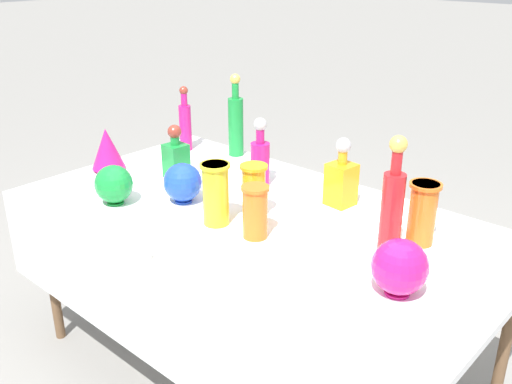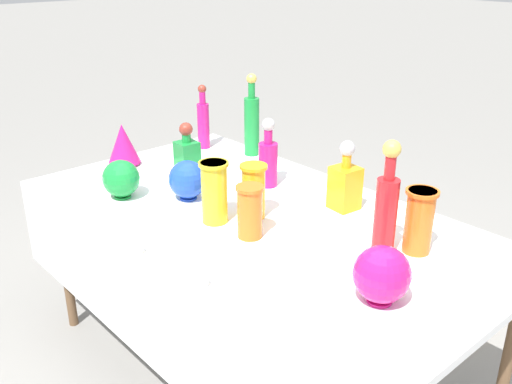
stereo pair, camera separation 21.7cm
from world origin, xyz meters
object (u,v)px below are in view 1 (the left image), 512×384
object	(u,v)px
square_decanter_0	(341,179)
fluted_vase_0	(107,149)
tall_bottle_1	(185,123)
tall_bottle_2	(236,122)
slender_vase_3	(423,212)
round_bowl_2	(400,267)
tall_bottle_0	(393,202)
slender_vase_0	(254,190)
round_bowl_1	(183,182)
slender_vase_2	(216,192)
cardboard_box_behind_left	(405,260)
round_bowl_0	(114,184)
square_decanter_1	(176,156)
tall_bottle_3	(260,159)
slender_vase_1	(255,210)

from	to	relation	value
square_decanter_0	fluted_vase_0	bearing A→B (deg)	-158.99
tall_bottle_1	tall_bottle_2	size ratio (longest dim) A/B	0.81
square_decanter_0	slender_vase_3	xyz separation A→B (m)	(0.40, -0.09, 0.01)
square_decanter_0	round_bowl_2	bearing A→B (deg)	-40.81
tall_bottle_0	square_decanter_0	world-z (taller)	tall_bottle_0
slender_vase_0	round_bowl_1	bearing A→B (deg)	-164.42
tall_bottle_2	slender_vase_0	size ratio (longest dim) A/B	1.92
slender_vase_2	round_bowl_1	distance (m)	0.25
slender_vase_2	round_bowl_1	xyz separation A→B (m)	(-0.24, 0.05, -0.04)
tall_bottle_2	cardboard_box_behind_left	world-z (taller)	tall_bottle_2
slender_vase_2	round_bowl_0	bearing A→B (deg)	-161.47
tall_bottle_1	square_decanter_1	bearing A→B (deg)	-47.85
slender_vase_3	round_bowl_0	xyz separation A→B (m)	(-1.08, -0.51, -0.04)
tall_bottle_2	tall_bottle_1	bearing A→B (deg)	-155.06
round_bowl_0	round_bowl_1	size ratio (longest dim) A/B	0.98
tall_bottle_2	round_bowl_0	world-z (taller)	tall_bottle_2
round_bowl_1	round_bowl_2	xyz separation A→B (m)	(0.99, -0.02, 0.01)
tall_bottle_0	cardboard_box_behind_left	xyz separation A→B (m)	(-0.39, 0.97, -0.78)
tall_bottle_3	square_decanter_0	world-z (taller)	tall_bottle_3
slender_vase_2	cardboard_box_behind_left	size ratio (longest dim) A/B	0.45
square_decanter_0	slender_vase_2	world-z (taller)	square_decanter_0
slender_vase_1	fluted_vase_0	bearing A→B (deg)	177.29
square_decanter_0	square_decanter_1	distance (m)	0.76
slender_vase_3	round_bowl_2	size ratio (longest dim) A/B	1.27
square_decanter_0	cardboard_box_behind_left	world-z (taller)	square_decanter_0
tall_bottle_3	slender_vase_1	xyz separation A→B (m)	(0.31, -0.38, -0.02)
square_decanter_1	slender_vase_1	distance (m)	0.68
tall_bottle_3	square_decanter_1	xyz separation A→B (m)	(-0.34, -0.18, -0.02)
tall_bottle_1	round_bowl_0	distance (m)	0.72
square_decanter_0	slender_vase_2	size ratio (longest dim) A/B	1.18
slender_vase_1	square_decanter_0	bearing A→B (deg)	81.72
slender_vase_1	slender_vase_2	world-z (taller)	slender_vase_2
tall_bottle_1	tall_bottle_2	xyz separation A→B (m)	(0.25, 0.11, 0.03)
tall_bottle_0	round_bowl_1	xyz separation A→B (m)	(-0.83, -0.21, -0.09)
square_decanter_1	fluted_vase_0	bearing A→B (deg)	-154.15
slender_vase_2	fluted_vase_0	bearing A→B (deg)	175.48
cardboard_box_behind_left	tall_bottle_0	bearing A→B (deg)	-68.15
tall_bottle_0	slender_vase_2	bearing A→B (deg)	-156.29
round_bowl_0	round_bowl_2	distance (m)	1.20
square_decanter_1	slender_vase_2	size ratio (longest dim) A/B	1.03
round_bowl_2	cardboard_box_behind_left	size ratio (longest dim) A/B	0.33
square_decanter_0	round_bowl_2	distance (m)	0.66
tall_bottle_0	tall_bottle_2	size ratio (longest dim) A/B	1.00
square_decanter_1	slender_vase_3	distance (m)	1.13
tall_bottle_3	square_decanter_0	size ratio (longest dim) A/B	1.08
fluted_vase_0	cardboard_box_behind_left	world-z (taller)	fluted_vase_0
fluted_vase_0	slender_vase_2	bearing A→B (deg)	-4.52
tall_bottle_1	tall_bottle_3	xyz separation A→B (m)	(0.60, -0.11, -0.02)
round_bowl_1	cardboard_box_behind_left	xyz separation A→B (m)	(0.44, 1.17, -0.69)
tall_bottle_0	fluted_vase_0	distance (m)	1.38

